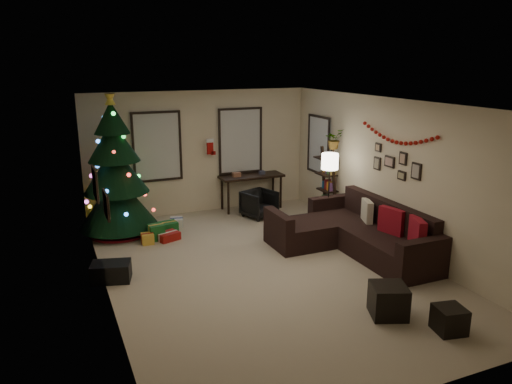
% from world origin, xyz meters
% --- Properties ---
extents(floor, '(7.00, 7.00, 0.00)m').
position_xyz_m(floor, '(0.00, 0.00, 0.00)').
color(floor, tan).
rests_on(floor, ground).
extents(ceiling, '(7.00, 7.00, 0.00)m').
position_xyz_m(ceiling, '(0.00, 0.00, 2.70)').
color(ceiling, white).
rests_on(ceiling, floor).
extents(wall_back, '(5.00, 0.00, 5.00)m').
position_xyz_m(wall_back, '(0.00, 3.50, 1.35)').
color(wall_back, beige).
rests_on(wall_back, floor).
extents(wall_front, '(5.00, 0.00, 5.00)m').
position_xyz_m(wall_front, '(0.00, -3.50, 1.35)').
color(wall_front, beige).
rests_on(wall_front, floor).
extents(wall_left, '(0.00, 7.00, 7.00)m').
position_xyz_m(wall_left, '(-2.50, 0.00, 1.35)').
color(wall_left, beige).
rests_on(wall_left, floor).
extents(wall_right, '(0.00, 7.00, 7.00)m').
position_xyz_m(wall_right, '(2.50, 0.00, 1.35)').
color(wall_right, beige).
rests_on(wall_right, floor).
extents(window_back_left, '(1.05, 0.06, 1.50)m').
position_xyz_m(window_back_left, '(-0.95, 3.47, 1.55)').
color(window_back_left, '#728CB2').
rests_on(window_back_left, wall_back).
extents(window_back_right, '(1.05, 0.06, 1.50)m').
position_xyz_m(window_back_right, '(0.95, 3.47, 1.55)').
color(window_back_right, '#728CB2').
rests_on(window_back_right, wall_back).
extents(window_right_wall, '(0.06, 0.90, 1.30)m').
position_xyz_m(window_right_wall, '(2.47, 2.55, 1.50)').
color(window_right_wall, '#728CB2').
rests_on(window_right_wall, wall_right).
extents(christmas_tree, '(1.52, 1.52, 2.83)m').
position_xyz_m(christmas_tree, '(-1.94, 2.73, 1.17)').
color(christmas_tree, black).
rests_on(christmas_tree, floor).
extents(presents, '(1.50, 1.01, 0.30)m').
position_xyz_m(presents, '(-1.33, 2.25, 0.11)').
color(presents, '#14591E').
rests_on(presents, floor).
extents(sofa, '(1.99, 2.89, 0.90)m').
position_xyz_m(sofa, '(1.82, 0.12, 0.29)').
color(sofa, black).
rests_on(sofa, floor).
extents(pillow_red_a, '(0.31, 0.51, 0.50)m').
position_xyz_m(pillow_red_a, '(2.21, -1.05, 0.64)').
color(pillow_red_a, maroon).
rests_on(pillow_red_a, sofa).
extents(pillow_red_b, '(0.25, 0.50, 0.49)m').
position_xyz_m(pillow_red_b, '(2.21, -0.40, 0.64)').
color(pillow_red_b, maroon).
rests_on(pillow_red_b, sofa).
extents(pillow_cream, '(0.25, 0.42, 0.41)m').
position_xyz_m(pillow_cream, '(2.21, 0.31, 0.63)').
color(pillow_cream, '#BCB398').
rests_on(pillow_cream, sofa).
extents(ottoman_near, '(0.60, 0.60, 0.44)m').
position_xyz_m(ottoman_near, '(0.88, -2.07, 0.22)').
color(ottoman_near, black).
rests_on(ottoman_near, floor).
extents(ottoman_far, '(0.42, 0.42, 0.34)m').
position_xyz_m(ottoman_far, '(1.33, -2.71, 0.17)').
color(ottoman_far, black).
rests_on(ottoman_far, floor).
extents(desk, '(1.46, 0.52, 0.79)m').
position_xyz_m(desk, '(1.12, 3.22, 0.70)').
color(desk, black).
rests_on(desk, floor).
extents(desk_chair, '(0.73, 0.70, 0.59)m').
position_xyz_m(desk_chair, '(1.03, 2.57, 0.30)').
color(desk_chair, black).
rests_on(desk_chair, floor).
extents(bookshelf, '(0.30, 0.47, 1.57)m').
position_xyz_m(bookshelf, '(2.30, 1.83, 0.76)').
color(bookshelf, black).
rests_on(bookshelf, floor).
extents(potted_plant, '(0.59, 0.55, 0.53)m').
position_xyz_m(potted_plant, '(2.30, 1.68, 1.83)').
color(potted_plant, '#4C4C4C').
rests_on(potted_plant, bookshelf).
extents(floor_lamp, '(0.33, 0.33, 1.57)m').
position_xyz_m(floor_lamp, '(1.95, 1.24, 1.31)').
color(floor_lamp, black).
rests_on(floor_lamp, floor).
extents(art_map, '(0.04, 0.60, 0.50)m').
position_xyz_m(art_map, '(-2.48, 0.94, 1.48)').
color(art_map, black).
rests_on(art_map, wall_left).
extents(art_abstract, '(0.04, 0.45, 0.35)m').
position_xyz_m(art_abstract, '(-2.48, -0.43, 1.51)').
color(art_abstract, black).
rests_on(art_abstract, wall_left).
extents(gallery, '(0.03, 1.25, 0.54)m').
position_xyz_m(gallery, '(2.48, -0.07, 1.57)').
color(gallery, black).
rests_on(gallery, wall_right).
extents(garland, '(0.08, 1.90, 0.30)m').
position_xyz_m(garland, '(2.45, -0.09, 2.08)').
color(garland, '#A5140C').
rests_on(garland, wall_right).
extents(stocking_left, '(0.20, 0.05, 0.36)m').
position_xyz_m(stocking_left, '(-0.14, 3.58, 1.57)').
color(stocking_left, '#990F0C').
rests_on(stocking_left, wall_back).
extents(stocking_right, '(0.20, 0.05, 0.36)m').
position_xyz_m(stocking_right, '(0.19, 3.32, 1.50)').
color(stocking_right, '#990F0C').
rests_on(stocking_right, wall_back).
extents(storage_bin, '(0.67, 0.54, 0.30)m').
position_xyz_m(storage_bin, '(-2.39, 0.53, 0.15)').
color(storage_bin, black).
rests_on(storage_bin, floor).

